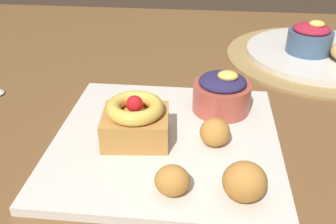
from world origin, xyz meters
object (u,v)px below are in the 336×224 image
object	(u,v)px
fritter_front	(217,132)
back_plate	(320,53)
back_ramekin	(310,38)
fritter_back	(245,182)
front_plate	(166,141)
cake_slice	(135,121)
berry_ramekin	(222,93)
fritter_middle	(172,180)

from	to	relation	value
fritter_front	back_plate	bearing A→B (deg)	58.67
fritter_front	back_ramekin	distance (m)	0.38
fritter_front	fritter_back	bearing A→B (deg)	-73.50
front_plate	cake_slice	world-z (taller)	cake_slice
front_plate	cake_slice	distance (m)	0.05
cake_slice	berry_ramekin	distance (m)	0.15
fritter_middle	back_ramekin	xyz separation A→B (m)	(0.23, 0.44, 0.02)
berry_ramekin	back_ramekin	size ratio (longest dim) A/B	0.98
front_plate	fritter_back	bearing A→B (deg)	-48.11
berry_ramekin	fritter_front	world-z (taller)	berry_ramekin
berry_ramekin	fritter_middle	bearing A→B (deg)	-106.15
back_plate	fritter_front	bearing A→B (deg)	-121.33
berry_ramekin	back_ramekin	world-z (taller)	back_ramekin
fritter_middle	fritter_back	xyz separation A→B (m)	(0.08, 0.00, 0.00)
fritter_front	back_ramekin	bearing A→B (deg)	61.41
cake_slice	back_ramekin	world-z (taller)	back_ramekin
fritter_middle	fritter_back	bearing A→B (deg)	0.72
back_plate	fritter_middle	bearing A→B (deg)	-120.21
berry_ramekin	back_ramekin	distance (m)	0.30
fritter_back	back_plate	xyz separation A→B (m)	(0.18, 0.45, -0.02)
back_plate	back_ramekin	xyz separation A→B (m)	(-0.03, -0.01, 0.03)
fritter_front	fritter_middle	distance (m)	0.11
fritter_front	fritter_middle	size ratio (longest dim) A/B	1.02
berry_ramekin	back_plate	distance (m)	0.33
fritter_middle	front_plate	bearing A→B (deg)	99.71
back_plate	front_plate	bearing A→B (deg)	-129.50
cake_slice	fritter_front	xyz separation A→B (m)	(0.11, 0.00, -0.01)
cake_slice	fritter_front	world-z (taller)	cake_slice
berry_ramekin	fritter_back	world-z (taller)	berry_ramekin
back_plate	back_ramekin	distance (m)	0.05
cake_slice	berry_ramekin	size ratio (longest dim) A/B	1.07
berry_ramekin	fritter_middle	size ratio (longest dim) A/B	2.19
cake_slice	fritter_front	distance (m)	0.11
cake_slice	fritter_back	distance (m)	0.17
berry_ramekin	fritter_front	size ratio (longest dim) A/B	2.15
cake_slice	fritter_middle	distance (m)	0.12
cake_slice	fritter_middle	bearing A→B (deg)	-59.43
cake_slice	berry_ramekin	xyz separation A→B (m)	(0.11, 0.09, -0.00)
fritter_front	fritter_back	size ratio (longest dim) A/B	0.83
front_plate	fritter_front	size ratio (longest dim) A/B	7.55
cake_slice	fritter_front	size ratio (longest dim) A/B	2.30
berry_ramekin	cake_slice	bearing A→B (deg)	-140.76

